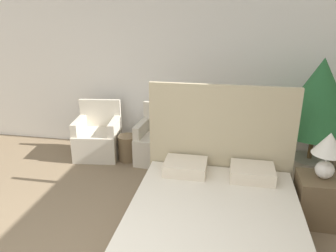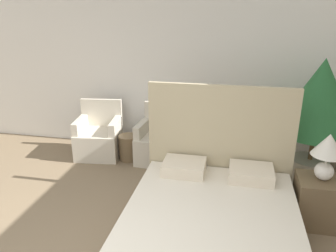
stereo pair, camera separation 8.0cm
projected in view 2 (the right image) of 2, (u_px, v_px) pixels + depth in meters
wall_back at (158, 62)px, 5.23m from camera, size 10.00×0.06×2.90m
bed at (211, 225)px, 3.19m from camera, size 1.71×2.10×1.46m
armchair_near_window_left at (99, 139)px, 5.26m from camera, size 0.74×0.69×0.88m
armchair_near_window_right at (161, 144)px, 5.07m from camera, size 0.71×0.66×0.88m
potted_palm at (319, 102)px, 4.17m from camera, size 1.05×1.05×1.70m
nightstand at (316, 201)px, 3.60m from camera, size 0.44×0.45×0.54m
table_lamp at (328, 151)px, 3.40m from camera, size 0.33×0.33×0.52m
side_table at (128, 148)px, 5.15m from camera, size 0.30×0.30×0.40m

